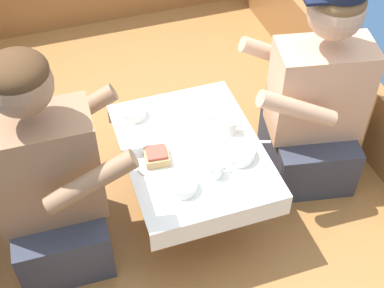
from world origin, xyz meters
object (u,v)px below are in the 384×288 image
Objects in this scene: coffee_cup_starboard at (229,126)px; person_port at (49,183)px; person_starboard at (316,101)px; sandwich at (156,156)px; coffee_cup_port at (215,169)px.

person_port is at bearing -173.14° from coffee_cup_starboard.
person_starboard reaches higher than person_port.
coffee_cup_starboard is (0.33, 0.07, 0.00)m from sandwich.
sandwich reaches higher than coffee_cup_port.
coffee_cup_port is at bearing 32.59° from person_starboard.
sandwich is 0.24m from coffee_cup_port.
coffee_cup_port is (0.62, -0.11, -0.02)m from person_port.
person_starboard is 0.58m from coffee_cup_port.
coffee_cup_port is 0.25m from coffee_cup_starboard.
person_port is 0.76m from coffee_cup_starboard.
person_starboard reaches higher than coffee_cup_starboard.
person_port is 10.59× the size of coffee_cup_port.
sandwich is 1.12× the size of coffee_cup_port.
coffee_cup_port is at bearing -123.76° from coffee_cup_starboard.
coffee_cup_starboard reaches higher than sandwich.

